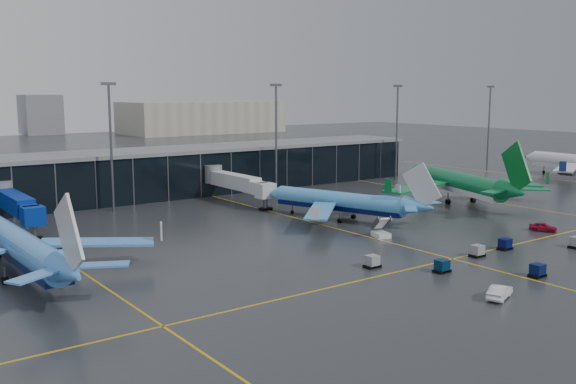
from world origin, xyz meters
TOP-DOWN VIEW (x-y plane):
  - ground at (0.00, 0.00)m, footprint 600.00×600.00m
  - terminal_pier at (0.00, 62.00)m, footprint 142.00×17.00m
  - jet_bridges at (-35.00, 42.99)m, footprint 94.00×27.50m
  - flood_masts at (5.00, 50.00)m, footprint 203.00×0.50m
  - distant_hangars at (49.94, 270.08)m, footprint 260.00×71.00m
  - taxi_lines at (10.00, 10.61)m, footprint 220.00×120.00m
  - airliner_arkefly at (-41.76, 12.04)m, footprint 36.62×41.45m
  - airliner_klm_near at (15.47, 16.27)m, footprint 41.58×44.39m
  - airliner_aer_lingus at (49.12, 16.60)m, footprint 52.24×55.63m
  - baggage_carts at (12.99, -18.59)m, footprint 35.12×17.36m
  - mobile_airstair at (11.66, 1.21)m, footprint 3.04×3.70m
  - service_van_red at (37.11, -12.08)m, footprint 3.64×4.85m
  - service_van_white at (0.29, -29.81)m, footprint 5.27×3.35m

SIDE VIEW (x-z plane):
  - ground at x=0.00m, z-range 0.00..0.00m
  - taxi_lines at x=10.00m, z-range 0.00..0.02m
  - baggage_carts at x=12.99m, z-range -0.09..1.61m
  - service_van_red at x=37.11m, z-range 0.00..1.54m
  - mobile_airstair at x=11.66m, z-range -0.95..2.49m
  - service_van_white at x=0.29m, z-range 0.00..1.64m
  - jet_bridges at x=-35.00m, z-range 0.95..8.15m
  - terminal_pier at x=0.00m, z-range 0.07..10.77m
  - airliner_klm_near at x=15.47m, z-range 0.00..11.14m
  - airliner_arkefly at x=-41.76m, z-range 0.00..12.48m
  - airliner_aer_lingus at x=49.12m, z-range 0.00..13.86m
  - distant_hangars at x=49.94m, z-range -2.21..19.79m
  - flood_masts at x=5.00m, z-range 1.06..26.56m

